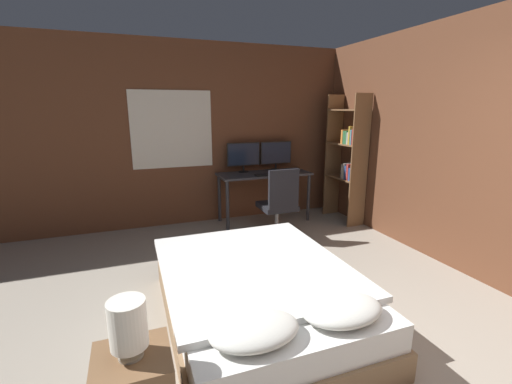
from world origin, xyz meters
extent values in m
cube|color=brown|center=(0.00, 4.03, 1.35)|extent=(12.00, 0.06, 2.70)
cube|color=silver|center=(-0.77, 3.99, 1.45)|extent=(1.16, 0.01, 1.11)
cube|color=black|center=(-0.77, 3.99, 1.45)|extent=(1.08, 0.01, 1.03)
cube|color=brown|center=(1.96, 1.50, 1.35)|extent=(0.06, 12.00, 2.70)
cube|color=#846647|center=(-0.47, 1.22, 0.11)|extent=(1.45, 2.01, 0.22)
cube|color=white|center=(-0.47, 1.22, 0.32)|extent=(1.39, 1.95, 0.20)
cube|color=white|center=(-0.47, 1.34, 0.45)|extent=(1.49, 1.69, 0.05)
ellipsoid|color=silver|center=(-0.78, 0.47, 0.49)|extent=(0.55, 0.38, 0.13)
ellipsoid|color=silver|center=(-0.17, 0.47, 0.49)|extent=(0.55, 0.38, 0.13)
cylinder|color=gray|center=(-1.46, 0.48, 0.50)|extent=(0.13, 0.13, 0.01)
cylinder|color=gray|center=(-1.46, 0.48, 0.53)|extent=(0.02, 0.02, 0.05)
cylinder|color=silver|center=(-1.46, 0.48, 0.69)|extent=(0.19, 0.19, 0.26)
cube|color=#38383D|center=(0.56, 3.67, 0.76)|extent=(1.43, 0.57, 0.03)
cylinder|color=#2D2D33|center=(-0.11, 3.44, 0.37)|extent=(0.05, 0.05, 0.74)
cylinder|color=#2D2D33|center=(1.22, 3.44, 0.37)|extent=(0.05, 0.05, 0.74)
cylinder|color=#2D2D33|center=(-0.11, 3.91, 0.37)|extent=(0.05, 0.05, 0.74)
cylinder|color=#2D2D33|center=(1.22, 3.91, 0.37)|extent=(0.05, 0.05, 0.74)
cylinder|color=black|center=(0.28, 3.86, 0.78)|extent=(0.16, 0.16, 0.01)
cylinder|color=black|center=(0.28, 3.86, 0.83)|extent=(0.03, 0.03, 0.09)
cube|color=black|center=(0.28, 3.86, 1.05)|extent=(0.53, 0.03, 0.36)
cube|color=#192338|center=(0.28, 3.84, 1.05)|extent=(0.50, 0.00, 0.33)
cylinder|color=black|center=(0.83, 3.86, 0.78)|extent=(0.16, 0.16, 0.01)
cylinder|color=black|center=(0.83, 3.86, 0.83)|extent=(0.03, 0.03, 0.09)
cube|color=black|center=(0.83, 3.86, 1.05)|extent=(0.53, 0.03, 0.36)
cube|color=#192338|center=(0.83, 3.84, 1.05)|extent=(0.50, 0.00, 0.33)
cube|color=black|center=(0.56, 3.49, 0.78)|extent=(0.42, 0.13, 0.02)
ellipsoid|color=black|center=(0.85, 3.49, 0.79)|extent=(0.07, 0.05, 0.04)
cylinder|color=black|center=(0.47, 2.98, 0.02)|extent=(0.52, 0.52, 0.04)
cylinder|color=gray|center=(0.47, 2.98, 0.22)|extent=(0.05, 0.05, 0.36)
cube|color=black|center=(0.47, 2.98, 0.43)|extent=(0.47, 0.47, 0.07)
cube|color=black|center=(0.47, 2.77, 0.73)|extent=(0.42, 0.05, 0.51)
cube|color=brown|center=(1.77, 2.94, 0.98)|extent=(0.29, 0.02, 1.96)
cube|color=brown|center=(1.77, 3.64, 0.98)|extent=(0.29, 0.02, 1.96)
cube|color=brown|center=(1.77, 3.29, 0.69)|extent=(0.29, 0.67, 0.02)
cube|color=brown|center=(1.77, 3.29, 1.22)|extent=(0.29, 0.67, 0.02)
cube|color=brown|center=(1.77, 3.29, 1.73)|extent=(0.29, 0.67, 0.02)
cube|color=teal|center=(1.77, 2.98, 0.80)|extent=(0.24, 0.02, 0.21)
cube|color=#2D4784|center=(1.77, 3.02, 0.79)|extent=(0.24, 0.04, 0.19)
cube|color=#B2332D|center=(1.77, 3.07, 0.82)|extent=(0.24, 0.04, 0.24)
cube|color=#2D4784|center=(1.77, 3.12, 0.80)|extent=(0.24, 0.04, 0.21)
cube|color=#BCB29E|center=(1.77, 3.17, 0.82)|extent=(0.24, 0.03, 0.24)
cube|color=#BCB29E|center=(1.77, 3.21, 0.81)|extent=(0.24, 0.03, 0.22)
cube|color=#B2332D|center=(1.77, 2.99, 1.34)|extent=(0.24, 0.04, 0.24)
cube|color=teal|center=(1.77, 3.04, 1.34)|extent=(0.24, 0.03, 0.22)
cube|color=gold|center=(1.77, 3.08, 1.36)|extent=(0.24, 0.03, 0.27)
cube|color=#BCB29E|center=(1.77, 3.12, 1.32)|extent=(0.24, 0.03, 0.18)
cube|color=#337042|center=(1.77, 3.17, 1.32)|extent=(0.24, 0.04, 0.20)
cube|color=#337042|center=(1.77, 3.21, 1.32)|extent=(0.24, 0.03, 0.19)
cube|color=orange|center=(1.77, 3.26, 1.33)|extent=(0.24, 0.04, 0.21)
camera|label=1|loc=(-1.38, -1.18, 1.76)|focal=24.00mm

